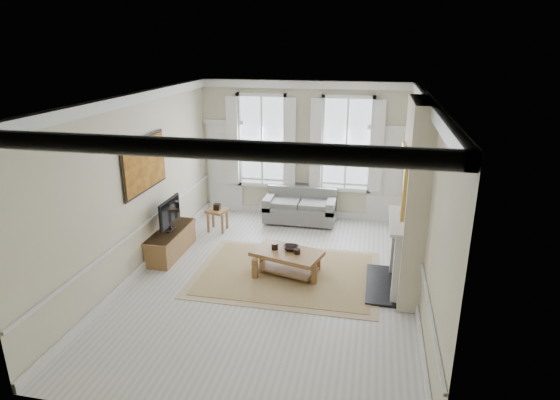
% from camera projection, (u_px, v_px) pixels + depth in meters
% --- Properties ---
extents(floor, '(7.20, 7.20, 0.00)m').
position_uv_depth(floor, '(273.00, 280.00, 8.80)').
color(floor, '#B7B5AD').
rests_on(floor, ground).
extents(ceiling, '(7.20, 7.20, 0.00)m').
position_uv_depth(ceiling, '(272.00, 97.00, 7.70)').
color(ceiling, white).
rests_on(ceiling, back_wall).
extents(back_wall, '(5.20, 0.00, 5.20)m').
position_uv_depth(back_wall, '(304.00, 150.00, 11.59)').
color(back_wall, beige).
rests_on(back_wall, floor).
extents(left_wall, '(0.00, 7.20, 7.20)m').
position_uv_depth(left_wall, '(137.00, 186.00, 8.75)').
color(left_wall, beige).
rests_on(left_wall, floor).
extents(right_wall, '(0.00, 7.20, 7.20)m').
position_uv_depth(right_wall, '(425.00, 204.00, 7.76)').
color(right_wall, beige).
rests_on(right_wall, floor).
extents(window_left, '(1.26, 0.20, 2.20)m').
position_uv_depth(window_left, '(262.00, 141.00, 11.68)').
color(window_left, '#B2BCC6').
rests_on(window_left, back_wall).
extents(window_right, '(1.26, 0.20, 2.20)m').
position_uv_depth(window_right, '(347.00, 145.00, 11.28)').
color(window_right, '#B2BCC6').
rests_on(window_right, back_wall).
extents(door_left, '(0.90, 0.08, 2.30)m').
position_uv_depth(door_left, '(225.00, 168.00, 12.12)').
color(door_left, silver).
rests_on(door_left, floor).
extents(door_right, '(0.90, 0.08, 2.30)m').
position_uv_depth(door_right, '(387.00, 177.00, 11.34)').
color(door_right, silver).
rests_on(door_right, floor).
extents(painting, '(0.05, 1.66, 1.06)m').
position_uv_depth(painting, '(145.00, 164.00, 8.91)').
color(painting, '#BF8B20').
rests_on(painting, left_wall).
extents(chimney_breast, '(0.35, 1.70, 3.38)m').
position_uv_depth(chimney_breast, '(413.00, 200.00, 7.98)').
color(chimney_breast, beige).
rests_on(chimney_breast, floor).
extents(hearth, '(0.55, 1.50, 0.05)m').
position_uv_depth(hearth, '(381.00, 285.00, 8.60)').
color(hearth, black).
rests_on(hearth, floor).
extents(fireplace, '(0.21, 1.45, 1.33)m').
position_uv_depth(fireplace, '(395.00, 250.00, 8.33)').
color(fireplace, silver).
rests_on(fireplace, floor).
extents(mirror, '(0.06, 1.26, 1.06)m').
position_uv_depth(mirror, '(402.00, 180.00, 7.90)').
color(mirror, gold).
rests_on(mirror, chimney_breast).
extents(sofa, '(1.73, 0.84, 0.83)m').
position_uv_depth(sofa, '(300.00, 208.00, 11.57)').
color(sofa, slate).
rests_on(sofa, floor).
extents(side_table, '(0.52, 0.52, 0.52)m').
position_uv_depth(side_table, '(217.00, 214.00, 11.00)').
color(side_table, brown).
rests_on(side_table, floor).
extents(rug, '(3.50, 2.60, 0.02)m').
position_uv_depth(rug, '(287.00, 274.00, 9.03)').
color(rug, olive).
rests_on(rug, floor).
extents(coffee_table, '(1.44, 1.07, 0.48)m').
position_uv_depth(coffee_table, '(287.00, 255.00, 8.90)').
color(coffee_table, brown).
rests_on(coffee_table, rug).
extents(ceramic_pot_a, '(0.13, 0.13, 0.13)m').
position_uv_depth(ceramic_pot_a, '(275.00, 246.00, 8.95)').
color(ceramic_pot_a, black).
rests_on(ceramic_pot_a, coffee_table).
extents(ceramic_pot_b, '(0.13, 0.13, 0.09)m').
position_uv_depth(ceramic_pot_b, '(297.00, 251.00, 8.78)').
color(ceramic_pot_b, black).
rests_on(ceramic_pot_b, coffee_table).
extents(bowl, '(0.30, 0.30, 0.07)m').
position_uv_depth(bowl, '(291.00, 248.00, 8.95)').
color(bowl, black).
rests_on(bowl, coffee_table).
extents(tv_stand, '(0.49, 1.52, 0.54)m').
position_uv_depth(tv_stand, '(171.00, 242.00, 9.80)').
color(tv_stand, brown).
rests_on(tv_stand, floor).
extents(tv, '(0.08, 0.90, 0.68)m').
position_uv_depth(tv, '(170.00, 212.00, 9.58)').
color(tv, black).
rests_on(tv, tv_stand).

